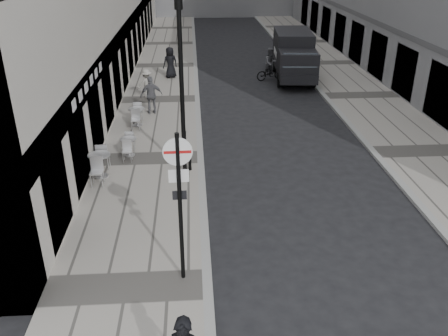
{
  "coord_description": "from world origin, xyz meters",
  "views": [
    {
      "loc": [
        -0.22,
        -6.65,
        7.81
      ],
      "look_at": [
        0.68,
        6.62,
        1.4
      ],
      "focal_mm": 38.0,
      "sensor_mm": 36.0,
      "label": 1
    }
  ],
  "objects_px": {
    "lamppost": "(181,81)",
    "cyclist": "(271,68)",
    "panel_van": "(294,53)",
    "sign_post": "(179,190)"
  },
  "relations": [
    {
      "from": "lamppost",
      "to": "panel_van",
      "type": "xyz_separation_m",
      "value": [
        6.62,
        12.91,
        -1.92
      ]
    },
    {
      "from": "sign_post",
      "to": "cyclist",
      "type": "relative_size",
      "value": 1.99
    },
    {
      "from": "lamppost",
      "to": "panel_van",
      "type": "distance_m",
      "value": 14.63
    },
    {
      "from": "sign_post",
      "to": "cyclist",
      "type": "height_order",
      "value": "sign_post"
    },
    {
      "from": "sign_post",
      "to": "panel_van",
      "type": "height_order",
      "value": "sign_post"
    },
    {
      "from": "sign_post",
      "to": "cyclist",
      "type": "distance_m",
      "value": 19.62
    },
    {
      "from": "lamppost",
      "to": "cyclist",
      "type": "xyz_separation_m",
      "value": [
        5.16,
        12.6,
        -2.71
      ]
    },
    {
      "from": "lamppost",
      "to": "cyclist",
      "type": "bearing_deg",
      "value": 67.72
    },
    {
      "from": "lamppost",
      "to": "panel_van",
      "type": "bearing_deg",
      "value": 62.86
    },
    {
      "from": "panel_van",
      "to": "cyclist",
      "type": "relative_size",
      "value": 3.07
    }
  ]
}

